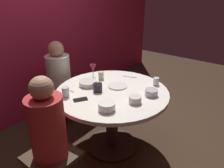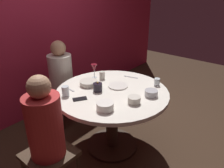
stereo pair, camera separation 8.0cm
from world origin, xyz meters
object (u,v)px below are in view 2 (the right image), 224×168
object	(u,v)px
bowl_small_white	(134,100)
dining_table	(112,104)
cup_by_right_diner	(157,82)
seated_diner_back	(61,74)
cup_near_candle	(102,75)
cell_phone	(80,99)
seated_diner_left	(45,128)
wine_glass	(94,68)
bowl_sauce_side	(105,106)
candle_holder	(98,87)
bowl_serving_large	(151,93)
cup_by_left_diner	(65,91)
bowl_salad_center	(89,83)
dinner_plate	(118,86)

from	to	relation	value
bowl_small_white	dining_table	bearing A→B (deg)	78.70
cup_by_right_diner	seated_diner_back	bearing A→B (deg)	109.94
bowl_small_white	cup_near_candle	xyz separation A→B (m)	(0.24, 0.64, 0.01)
cell_phone	cup_near_candle	xyz separation A→B (m)	(0.53, 0.18, 0.04)
seated_diner_left	cup_near_candle	bearing A→B (deg)	16.47
wine_glass	cup_by_right_diner	distance (m)	0.77
dining_table	bowl_sauce_side	size ratio (longest dim) A/B	7.69
candle_holder	bowl_serving_large	size ratio (longest dim) A/B	0.83
bowl_serving_large	cup_near_candle	size ratio (longest dim) A/B	1.42
candle_holder	wine_glass	size ratio (longest dim) A/B	0.64
bowl_small_white	bowl_sauce_side	distance (m)	0.30
seated_diner_back	cup_near_candle	bearing A→B (deg)	16.38
bowl_serving_large	cup_by_right_diner	bearing A→B (deg)	17.40
cell_phone	cup_by_left_diner	xyz separation A→B (m)	(-0.04, 0.17, 0.05)
cup_by_right_diner	cup_near_candle	bearing A→B (deg)	113.27
seated_diner_left	cup_near_candle	distance (m)	1.07
seated_diner_left	bowl_small_white	distance (m)	0.85
bowl_sauce_side	cup_near_candle	distance (m)	0.72
bowl_small_white	seated_diner_back	bearing A→B (deg)	86.87
wine_glass	cup_by_right_diner	size ratio (longest dim) A/B	2.07
bowl_sauce_side	candle_holder	bearing A→B (deg)	53.36
cell_phone	cup_by_left_diner	size ratio (longest dim) A/B	1.34
seated_diner_left	cell_phone	world-z (taller)	seated_diner_left
seated_diner_back	bowl_serving_large	bearing A→B (deg)	7.42
seated_diner_left	seated_diner_back	world-z (taller)	seated_diner_left
cup_near_candle	cup_by_left_diner	bearing A→B (deg)	-179.17
seated_diner_back	cell_phone	bearing A→B (deg)	-24.86
bowl_salad_center	candle_holder	bearing A→B (deg)	-103.92
dining_table	bowl_sauce_side	xyz separation A→B (m)	(-0.34, -0.20, 0.21)
wine_glass	bowl_salad_center	world-z (taller)	wine_glass
seated_diner_left	bowl_small_white	bearing A→B (deg)	-23.28
cell_phone	bowl_serving_large	distance (m)	0.73
dinner_plate	bowl_small_white	distance (m)	0.41
cell_phone	cup_by_left_diner	world-z (taller)	cup_by_left_diner
bowl_salad_center	bowl_sauce_side	xyz separation A→B (m)	(-0.28, -0.50, 0.01)
bowl_serving_large	wine_glass	bearing A→B (deg)	92.06
cup_by_right_diner	bowl_sauce_side	bearing A→B (deg)	172.57
seated_diner_left	dinner_plate	bearing A→B (deg)	1.10
dining_table	bowl_small_white	bearing A→B (deg)	-101.30
candle_holder	bowl_sauce_side	xyz separation A→B (m)	(-0.24, -0.32, -0.01)
cell_phone	wine_glass	bearing A→B (deg)	150.93
dinner_plate	seated_diner_left	bearing A→B (deg)	-178.90
wine_glass	cell_phone	bearing A→B (deg)	-150.76
bowl_small_white	cup_by_left_diner	size ratio (longest dim) A/B	1.19
bowl_serving_large	bowl_sauce_side	bearing A→B (deg)	159.97
bowl_salad_center	dining_table	bearing A→B (deg)	-79.01
seated_diner_back	cup_by_left_diner	world-z (taller)	seated_diner_back
dining_table	bowl_sauce_side	distance (m)	0.45
dining_table	cell_phone	xyz separation A→B (m)	(-0.36, 0.12, 0.18)
cup_by_left_diner	cup_by_right_diner	xyz separation A→B (m)	(0.83, -0.60, -0.01)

